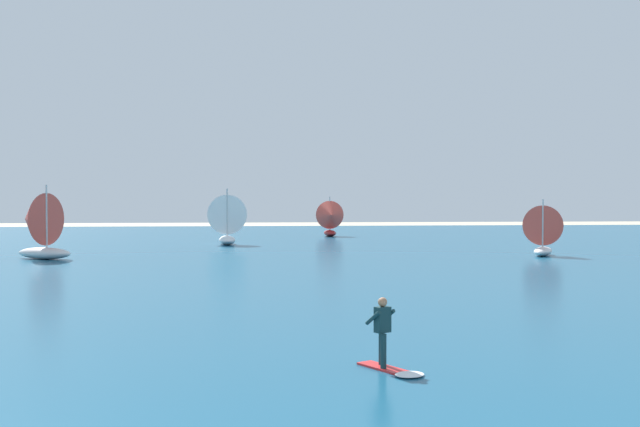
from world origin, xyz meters
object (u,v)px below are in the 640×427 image
object	(u,v)px
sailboat_heeled_over	(227,219)
sailboat_near_shore	(544,230)
kitesurfer	(388,344)
sailboat_mid_left	(37,225)
sailboat_far_left	(331,218)

from	to	relation	value
sailboat_heeled_over	sailboat_near_shore	distance (m)	25.57
kitesurfer	sailboat_mid_left	xyz separation A→B (m)	(-16.72, 33.03, 1.54)
kitesurfer	sailboat_heeled_over	world-z (taller)	sailboat_heeled_over
sailboat_near_shore	kitesurfer	bearing A→B (deg)	-116.07
kitesurfer	sailboat_heeled_over	xyz separation A→B (m)	(-5.30, 46.97, 1.47)
kitesurfer	sailboat_mid_left	distance (m)	37.05
kitesurfer	sailboat_heeled_over	size ratio (longest dim) A/B	0.43
sailboat_near_shore	sailboat_heeled_over	bearing A→B (deg)	147.44
sailboat_far_left	sailboat_near_shore	size ratio (longest dim) A/B	1.03
kitesurfer	sailboat_heeled_over	bearing A→B (deg)	96.44
sailboat_heeled_over	sailboat_far_left	bearing A→B (deg)	48.73
kitesurfer	sailboat_mid_left	world-z (taller)	sailboat_mid_left
sailboat_far_left	sailboat_mid_left	size ratio (longest dim) A/B	0.83
sailboat_heeled_over	sailboat_mid_left	bearing A→B (deg)	-129.33
sailboat_far_left	sailboat_near_shore	xyz separation A→B (m)	(11.93, -24.71, -0.05)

